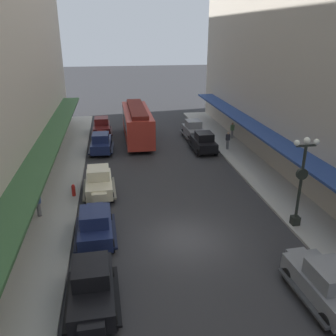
% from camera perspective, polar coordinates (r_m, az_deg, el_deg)
% --- Properties ---
extents(ground_plane, '(200.00, 200.00, 0.00)m').
position_cam_1_polar(ground_plane, '(19.42, 2.90, -11.37)').
color(ground_plane, '#2D2D30').
extents(sidewalk_left, '(3.00, 60.00, 0.15)m').
position_cam_1_polar(sidewalk_left, '(19.45, -19.82, -12.46)').
color(sidewalk_left, '#A8A59E').
rests_on(sidewalk_left, ground).
extents(sidewalk_right, '(3.00, 60.00, 0.15)m').
position_cam_1_polar(sidewalk_right, '(22.03, 22.58, -8.67)').
color(sidewalk_right, '#A8A59E').
rests_on(sidewalk_right, ground).
extents(parked_car_0, '(2.16, 4.27, 1.84)m').
position_cam_1_polar(parked_car_0, '(32.75, 5.73, 4.27)').
color(parked_car_0, black).
rests_on(parked_car_0, ground).
extents(parked_car_1, '(2.30, 4.32, 1.84)m').
position_cam_1_polar(parked_car_1, '(32.86, -10.71, 4.06)').
color(parked_car_1, '#19234C').
rests_on(parked_car_1, ground).
extents(parked_car_2, '(2.30, 4.32, 1.84)m').
position_cam_1_polar(parked_car_2, '(16.36, 23.99, -16.50)').
color(parked_car_2, slate).
rests_on(parked_car_2, ground).
extents(parked_car_3, '(2.25, 4.30, 1.84)m').
position_cam_1_polar(parked_car_3, '(36.77, 4.17, 6.22)').
color(parked_car_3, slate).
rests_on(parked_car_3, ground).
extents(parked_car_4, '(2.24, 4.30, 1.84)m').
position_cam_1_polar(parked_car_4, '(19.28, -11.65, -8.82)').
color(parked_car_4, '#19234C').
rests_on(parked_car_4, ground).
extents(parked_car_5, '(2.24, 4.30, 1.84)m').
position_cam_1_polar(parked_car_5, '(15.20, -12.15, -18.10)').
color(parked_car_5, black).
rests_on(parked_car_5, ground).
extents(parked_car_6, '(2.24, 4.30, 1.84)m').
position_cam_1_polar(parked_car_6, '(24.38, -11.07, -2.13)').
color(parked_car_6, beige).
rests_on(parked_car_6, ground).
extents(parked_car_7, '(2.17, 4.27, 1.84)m').
position_cam_1_polar(parked_car_7, '(38.56, -10.61, 6.62)').
color(parked_car_7, '#591919').
rests_on(parked_car_7, ground).
extents(streetcar, '(2.57, 9.61, 3.46)m').
position_cam_1_polar(streetcar, '(35.74, -4.99, 7.34)').
color(streetcar, '#A52D23').
rests_on(streetcar, ground).
extents(lamp_post_with_clock, '(1.42, 0.44, 5.16)m').
position_cam_1_polar(lamp_post_with_clock, '(20.49, 20.67, -1.58)').
color(lamp_post_with_clock, black).
rests_on(lamp_post_with_clock, sidewalk_right).
extents(fire_hydrant, '(0.24, 0.24, 0.82)m').
position_cam_1_polar(fire_hydrant, '(24.40, -14.97, -3.45)').
color(fire_hydrant, '#B21E19').
rests_on(fire_hydrant, sidewalk_left).
extents(pedestrian_0, '(0.36, 0.24, 1.64)m').
position_cam_1_polar(pedestrian_0, '(36.72, 10.29, 5.98)').
color(pedestrian_0, slate).
rests_on(pedestrian_0, sidewalk_right).
extents(pedestrian_2, '(0.36, 0.24, 1.64)m').
position_cam_1_polar(pedestrian_2, '(33.24, 9.60, 4.42)').
color(pedestrian_2, slate).
rests_on(pedestrian_2, sidewalk_right).
extents(pedestrian_3, '(0.36, 0.28, 1.67)m').
position_cam_1_polar(pedestrian_3, '(22.26, -20.22, -5.27)').
color(pedestrian_3, slate).
rests_on(pedestrian_3, sidewalk_left).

